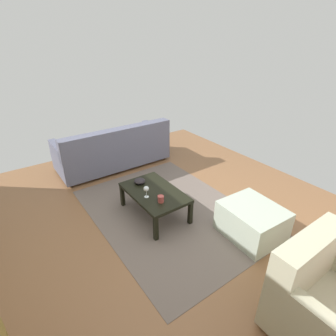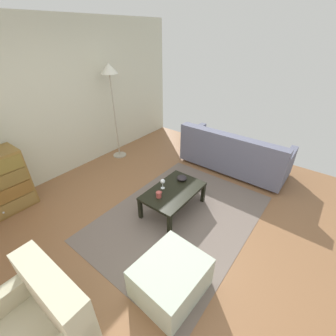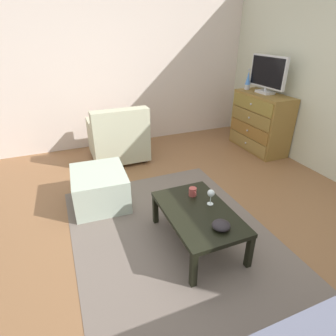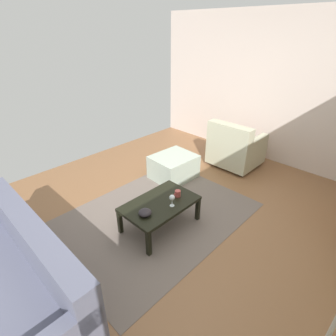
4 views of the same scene
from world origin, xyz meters
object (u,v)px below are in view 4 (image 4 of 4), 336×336
coffee_table (160,205)px  bowl_decorative (145,213)px  mug (178,194)px  couch_large (11,277)px  wine_glass (172,198)px  ottoman (173,167)px  armchair (235,148)px

coffee_table → bowl_decorative: bearing=10.5°
coffee_table → bowl_decorative: (0.29, 0.05, 0.08)m
mug → couch_large: size_ratio=0.06×
coffee_table → wine_glass: bearing=110.3°
bowl_decorative → ottoman: 1.56m
bowl_decorative → couch_large: size_ratio=0.08×
coffee_table → wine_glass: size_ratio=5.99×
coffee_table → couch_large: couch_large is taller
mug → armchair: (-1.91, -0.31, -0.06)m
bowl_decorative → armchair: 2.47m
couch_large → armchair: bearing=-179.3°
mug → ottoman: mug is taller
armchair → ottoman: (1.12, -0.49, -0.15)m
couch_large → ottoman: (-2.72, -0.54, -0.11)m
couch_large → mug: bearing=172.2°
coffee_table → armchair: 2.18m
armchair → wine_glass: bearing=10.8°
couch_large → armchair: armchair is taller
coffee_table → armchair: size_ratio=1.10×
wine_glass → couch_large: 1.78m
armchair → ottoman: size_ratio=1.22×
mug → armchair: bearing=-170.6°
couch_large → armchair: 3.84m
couch_large → armchair: (-3.84, -0.05, 0.03)m
coffee_table → mug: 0.28m
wine_glass → bowl_decorative: bearing=-16.0°
ottoman → bowl_decorative: bearing=30.8°
wine_glass → mug: (-0.20, -0.09, -0.07)m
ottoman → coffee_table: bearing=35.5°
couch_large → ottoman: bearing=-168.8°
wine_glass → couch_large: couch_large is taller
coffee_table → bowl_decorative: bowl_decorative is taller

